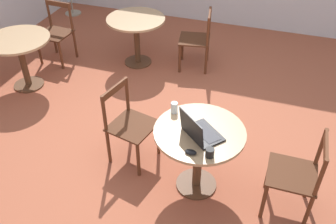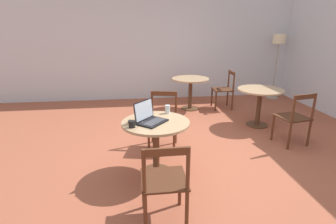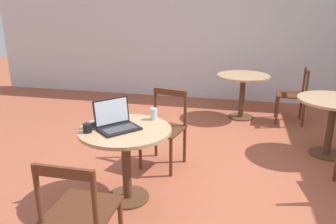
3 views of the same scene
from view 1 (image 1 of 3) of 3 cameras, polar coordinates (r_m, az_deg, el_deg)
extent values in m
plane|color=#9E5138|center=(4.33, 0.20, -3.58)|extent=(16.00, 16.00, 0.00)
cylinder|color=#51331E|center=(3.80, 4.31, -10.85)|extent=(0.40, 0.40, 0.02)
cylinder|color=#51331E|center=(3.56, 4.56, -7.25)|extent=(0.08, 0.08, 0.66)
cylinder|color=tan|center=(3.33, 4.85, -3.07)|extent=(0.82, 0.82, 0.03)
cylinder|color=#51331E|center=(5.70, -4.58, 7.65)|extent=(0.40, 0.40, 0.02)
cylinder|color=#51331E|center=(5.53, -4.75, 10.67)|extent=(0.08, 0.08, 0.66)
cylinder|color=tan|center=(5.39, -4.94, 13.92)|extent=(0.82, 0.82, 0.03)
cylinder|color=#51331E|center=(5.49, -20.41, 3.95)|extent=(0.40, 0.40, 0.02)
cylinder|color=#51331E|center=(5.33, -21.19, 6.96)|extent=(0.08, 0.08, 0.66)
cylinder|color=tan|center=(5.17, -22.04, 10.20)|extent=(0.82, 0.82, 0.03)
cylinder|color=#562D19|center=(3.49, 14.37, -13.07)|extent=(0.04, 0.04, 0.43)
cylinder|color=#562D19|center=(3.75, 15.07, -8.80)|extent=(0.04, 0.04, 0.43)
cylinder|color=#562D19|center=(3.53, 20.52, -14.16)|extent=(0.04, 0.04, 0.43)
cylinder|color=#562D19|center=(3.78, 20.72, -9.84)|extent=(0.04, 0.04, 0.43)
cube|color=#492715|center=(3.47, 18.39, -8.96)|extent=(0.42, 0.42, 0.02)
cylinder|color=#562D19|center=(3.21, 22.21, -9.28)|extent=(0.04, 0.04, 0.40)
cylinder|color=#562D19|center=(3.49, 22.28, -4.95)|extent=(0.04, 0.04, 0.40)
cube|color=#562D19|center=(3.24, 22.93, -4.92)|extent=(0.40, 0.02, 0.07)
cylinder|color=#562D19|center=(3.97, -1.47, -4.02)|extent=(0.04, 0.04, 0.43)
cylinder|color=#562D19|center=(3.75, -4.55, -7.27)|extent=(0.04, 0.04, 0.43)
cylinder|color=#562D19|center=(4.13, -5.85, -2.22)|extent=(0.04, 0.04, 0.43)
cylinder|color=#562D19|center=(3.92, -9.05, -5.20)|extent=(0.04, 0.04, 0.43)
cube|color=#492715|center=(3.79, -5.42, -2.11)|extent=(0.51, 0.51, 0.02)
cylinder|color=#562D19|center=(3.87, -6.25, 2.74)|extent=(0.04, 0.04, 0.40)
cylinder|color=#562D19|center=(3.64, -9.71, -0.17)|extent=(0.04, 0.04, 0.40)
cube|color=#562D19|center=(3.66, -8.15, 3.43)|extent=(0.40, 0.11, 0.07)
cylinder|color=#562D19|center=(5.34, 1.78, 8.10)|extent=(0.04, 0.04, 0.43)
cylinder|color=#562D19|center=(5.67, 2.21, 9.95)|extent=(0.04, 0.04, 0.43)
cylinder|color=#562D19|center=(5.32, 5.81, 7.79)|extent=(0.04, 0.04, 0.43)
cylinder|color=#562D19|center=(5.65, 6.03, 9.66)|extent=(0.04, 0.04, 0.43)
cube|color=#492715|center=(5.39, 4.06, 11.00)|extent=(0.49, 0.49, 0.02)
cylinder|color=#562D19|center=(5.12, 6.12, 12.02)|extent=(0.04, 0.04, 0.40)
cylinder|color=#562D19|center=(5.46, 6.33, 13.70)|extent=(0.04, 0.04, 0.40)
cube|color=#562D19|center=(5.22, 6.35, 14.54)|extent=(0.40, 0.10, 0.07)
cylinder|color=#562D19|center=(5.63, -16.01, 8.25)|extent=(0.04, 0.04, 0.43)
cylinder|color=#562D19|center=(5.85, -19.02, 8.78)|extent=(0.04, 0.04, 0.43)
cylinder|color=#562D19|center=(5.89, -13.96, 9.98)|extent=(0.04, 0.04, 0.43)
cylinder|color=#562D19|center=(6.10, -16.92, 10.44)|extent=(0.04, 0.04, 0.43)
cube|color=#492715|center=(5.77, -16.88, 11.35)|extent=(0.45, 0.45, 0.02)
cylinder|color=#562D19|center=(5.71, -14.62, 13.84)|extent=(0.04, 0.04, 0.40)
cylinder|color=#562D19|center=(5.93, -17.70, 14.17)|extent=(0.04, 0.04, 0.40)
cube|color=#562D19|center=(5.75, -16.48, 15.52)|extent=(0.05, 0.40, 0.07)
cylinder|color=#9E937F|center=(7.52, -14.25, 14.40)|extent=(0.30, 0.30, 0.02)
cube|color=black|center=(3.28, 5.42, -3.31)|extent=(0.40, 0.41, 0.02)
cube|color=#38383D|center=(3.28, 5.72, -3.05)|extent=(0.29, 0.30, 0.00)
cube|color=black|center=(3.13, 3.58, -2.39)|extent=(0.25, 0.28, 0.23)
cube|color=silver|center=(3.14, 3.65, -2.35)|extent=(0.23, 0.25, 0.21)
ellipsoid|color=black|center=(3.09, 3.49, -6.11)|extent=(0.06, 0.10, 0.03)
cylinder|color=black|center=(3.06, 6.39, -6.17)|extent=(0.07, 0.07, 0.08)
torus|color=black|center=(3.09, 6.60, -5.53)|extent=(0.05, 0.01, 0.05)
cylinder|color=silver|center=(3.48, 0.97, 0.67)|extent=(0.06, 0.06, 0.11)
camera|label=2|loc=(3.46, 60.30, -0.22)|focal=28.00mm
camera|label=3|loc=(4.14, 47.46, 10.03)|focal=35.00mm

